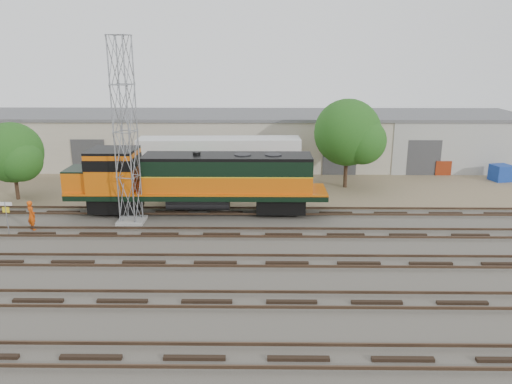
{
  "coord_description": "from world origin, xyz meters",
  "views": [
    {
      "loc": [
        2.56,
        -28.68,
        11.42
      ],
      "look_at": [
        2.19,
        4.0,
        2.2
      ],
      "focal_mm": 35.0,
      "sensor_mm": 36.0,
      "label": 1
    }
  ],
  "objects_px": {
    "worker": "(31,215)",
    "semi_trailer": "(223,156)",
    "locomotive": "(193,180)",
    "signal_tower": "(126,135)"
  },
  "relations": [
    {
      "from": "signal_tower",
      "to": "worker",
      "type": "distance_m",
      "value": 8.16
    },
    {
      "from": "locomotive",
      "to": "semi_trailer",
      "type": "distance_m",
      "value": 7.86
    },
    {
      "from": "semi_trailer",
      "to": "locomotive",
      "type": "bearing_deg",
      "value": -103.67
    },
    {
      "from": "locomotive",
      "to": "semi_trailer",
      "type": "xyz_separation_m",
      "value": [
        1.62,
        7.69,
        0.14
      ]
    },
    {
      "from": "worker",
      "to": "semi_trailer",
      "type": "bearing_deg",
      "value": -94.89
    },
    {
      "from": "signal_tower",
      "to": "locomotive",
      "type": "bearing_deg",
      "value": 25.57
    },
    {
      "from": "locomotive",
      "to": "worker",
      "type": "relative_size",
      "value": 9.32
    },
    {
      "from": "worker",
      "to": "locomotive",
      "type": "bearing_deg",
      "value": -119.14
    },
    {
      "from": "semi_trailer",
      "to": "signal_tower",
      "type": "bearing_deg",
      "value": -122.37
    },
    {
      "from": "locomotive",
      "to": "worker",
      "type": "distance_m",
      "value": 10.99
    }
  ]
}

